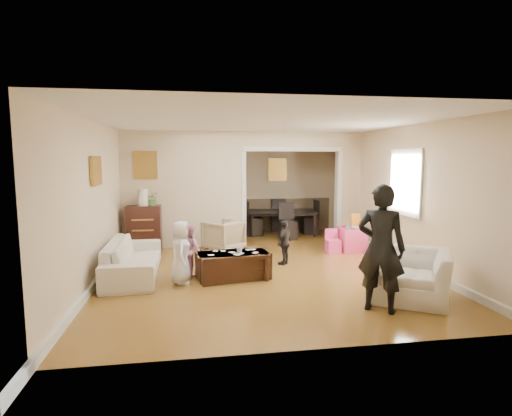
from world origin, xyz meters
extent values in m
plane|color=#AA752C|center=(0.00, 0.00, 0.00)|extent=(7.00, 7.00, 0.00)
cube|color=beige|center=(-1.38, 1.80, 1.30)|extent=(2.75, 0.18, 2.60)
cube|color=beige|center=(2.48, 1.80, 1.30)|extent=(0.55, 0.18, 2.60)
cube|color=beige|center=(1.10, 1.80, 2.42)|extent=(2.22, 0.18, 0.35)
cube|color=white|center=(2.73, -0.40, 1.55)|extent=(0.03, 0.95, 1.10)
cube|color=brown|center=(-2.20, 1.70, 1.85)|extent=(0.45, 0.03, 0.55)
cube|color=brown|center=(-2.71, -0.60, 1.80)|extent=(0.03, 0.55, 0.40)
cube|color=brown|center=(1.10, 3.44, 1.70)|extent=(0.45, 0.03, 0.55)
imported|color=beige|center=(-2.21, -0.42, 0.30)|extent=(0.87, 2.10, 0.61)
imported|color=tan|center=(-0.55, 1.27, 0.33)|extent=(1.01, 1.01, 0.66)
imported|color=beige|center=(1.79, -2.22, 0.35)|extent=(1.43, 1.38, 0.71)
cube|color=#361610|center=(-2.24, 1.43, 0.50)|extent=(0.72, 0.41, 0.99)
cylinder|color=beige|center=(-2.24, 1.43, 1.17)|extent=(0.22, 0.22, 0.36)
imported|color=#407534|center=(-2.04, 1.43, 1.13)|extent=(0.26, 0.23, 0.29)
cube|color=#351E11|center=(-0.55, -0.84, 0.22)|extent=(1.26, 0.80, 0.44)
imported|color=silver|center=(-0.45, -0.89, 0.49)|extent=(0.13, 0.13, 0.10)
cube|color=#F7417D|center=(2.19, 0.78, 0.25)|extent=(0.53, 0.53, 0.50)
cube|color=yellow|center=(2.31, 0.88, 0.65)|extent=(0.20, 0.07, 0.30)
cylinder|color=teal|center=(2.09, 0.73, 0.54)|extent=(0.08, 0.08, 0.08)
cube|color=red|center=(2.07, 0.90, 0.52)|extent=(0.10, 0.08, 0.05)
imported|color=silver|center=(2.24, 0.66, 0.53)|extent=(0.22, 0.22, 0.05)
imported|color=black|center=(1.13, 2.91, 0.31)|extent=(1.90, 1.23, 0.62)
imported|color=black|center=(1.20, -2.58, 0.84)|extent=(0.73, 0.69, 1.68)
imported|color=white|center=(-1.40, -0.99, 0.51)|extent=(0.33, 0.50, 1.01)
imported|color=pink|center=(-1.25, -0.54, 0.44)|extent=(0.51, 0.54, 0.88)
imported|color=black|center=(0.50, -0.09, 0.42)|extent=(0.47, 0.51, 0.84)
cube|color=white|center=(-0.50, -0.99, 0.44)|extent=(0.14, 0.14, 0.00)
cube|color=white|center=(-0.28, -0.68, 0.44)|extent=(0.10, 0.10, 0.00)
cube|color=white|center=(-0.20, -0.66, 0.44)|extent=(0.11, 0.09, 0.00)
cube|color=white|center=(-0.42, -0.92, 0.44)|extent=(0.10, 0.09, 0.00)
cube|color=white|center=(-0.56, -0.83, 0.44)|extent=(0.13, 0.13, 0.00)
cube|color=white|center=(-0.70, -0.71, 0.44)|extent=(0.09, 0.10, 0.00)
cube|color=white|center=(-0.92, -0.95, 0.44)|extent=(0.12, 0.10, 0.00)
cube|color=white|center=(-0.19, -0.90, 0.44)|extent=(0.12, 0.12, 0.00)
cube|color=white|center=(-0.83, -0.68, 0.44)|extent=(0.10, 0.11, 0.00)
camera|label=1|loc=(-1.20, -7.36, 1.98)|focal=28.26mm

